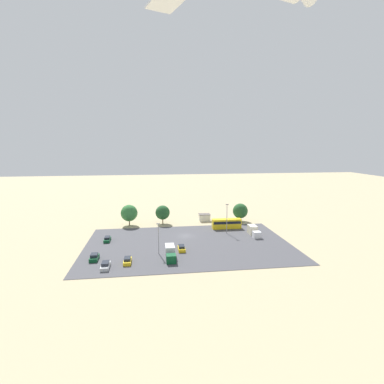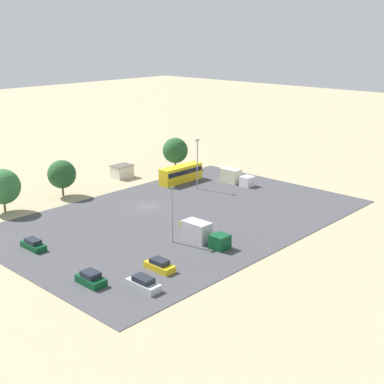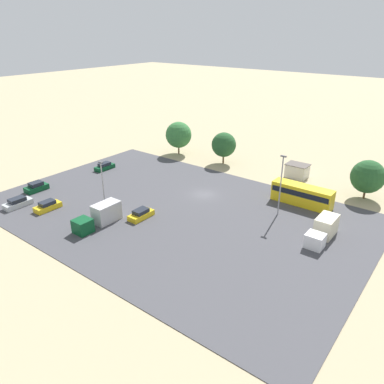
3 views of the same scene
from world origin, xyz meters
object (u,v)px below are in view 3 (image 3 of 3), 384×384
object	(u,v)px
parked_car_3	(105,167)
parked_truck_0	(100,216)
parked_car_2	(36,187)
parked_car_4	(141,214)
parked_car_0	(18,203)
parked_car_1	(48,206)
shed_building	(297,171)
bus	(302,194)
parked_truck_1	(323,230)

from	to	relation	value
parked_car_3	parked_truck_0	distance (m)	24.15
parked_car_2	parked_car_4	size ratio (longest dim) A/B	0.95
parked_car_0	parked_car_1	distance (m)	5.46
parked_car_2	parked_truck_0	world-z (taller)	parked_truck_0
shed_building	parked_car_1	distance (m)	46.59
parked_car_4	parked_car_3	bearing A→B (deg)	152.95
parked_car_2	parked_car_3	world-z (taller)	parked_car_2
bus	parked_truck_1	size ratio (longest dim) A/B	1.39
bus	parked_car_0	distance (m)	47.07
parked_car_3	parked_truck_0	size ratio (longest dim) A/B	0.56
shed_building	bus	world-z (taller)	bus
parked_car_1	parked_truck_1	xyz separation A→B (m)	(-38.59, -18.24, 0.68)
bus	parked_truck_1	xyz separation A→B (m)	(-6.73, 8.74, -0.50)
shed_building	bus	distance (m)	12.96
parked_car_2	parked_car_4	xyz separation A→B (m)	(-22.56, -3.96, -0.08)
bus	parked_car_1	size ratio (longest dim) A/B	2.36
parked_car_0	parked_car_3	distance (m)	20.60
parked_truck_1	parked_car_0	bearing A→B (deg)	25.35
shed_building	parked_truck_1	xyz separation A→B (m)	(-12.48, 20.34, 0.03)
parked_car_2	parked_car_3	bearing A→B (deg)	85.63
parked_car_0	parked_car_4	world-z (taller)	parked_car_0
bus	parked_car_1	bearing A→B (deg)	-49.73
shed_building	parked_car_0	xyz separation A→B (m)	(31.02, 40.95, -0.63)
shed_building	parked_car_2	distance (m)	49.48
bus	parked_car_4	world-z (taller)	bus
parked_truck_0	parked_car_2	bearing A→B (deg)	-3.55
shed_building	parked_car_2	world-z (taller)	shed_building
parked_car_2	parked_car_1	bearing A→B (deg)	-20.69
parked_car_0	parked_car_4	distance (m)	21.26
shed_building	bus	bearing A→B (deg)	116.39
shed_building	parked_truck_1	size ratio (longest dim) A/B	0.59
bus	parked_car_3	world-z (taller)	bus
parked_car_4	parked_truck_0	size ratio (longest dim) A/B	0.55
parked_car_1	parked_truck_0	bearing A→B (deg)	10.67
shed_building	parked_truck_0	size ratio (longest dim) A/B	0.56
parked_car_4	parked_truck_1	size ratio (longest dim) A/B	0.59
shed_building	parked_car_4	size ratio (longest dim) A/B	1.01
parked_car_1	shed_building	bearing A→B (deg)	55.92
shed_building	parked_car_3	size ratio (longest dim) A/B	0.99
bus	parked_truck_0	world-z (taller)	bus
bus	shed_building	bearing A→B (deg)	-153.61
parked_car_0	parked_truck_0	distance (m)	16.21
parked_truck_1	shed_building	bearing A→B (deg)	-58.46
parked_car_4	parked_truck_1	world-z (taller)	parked_truck_1
bus	parked_car_4	bearing A→B (deg)	-41.87
parked_car_0	parked_car_3	size ratio (longest dim) A/B	1.05
parked_car_1	parked_car_3	size ratio (longest dim) A/B	0.98
parked_car_3	parked_truck_1	distance (m)	45.92
shed_building	parked_car_4	distance (m)	33.66
parked_car_2	parked_truck_1	bearing A→B (deg)	17.73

